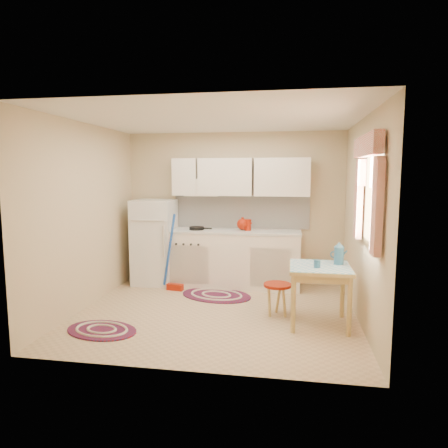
{
  "coord_description": "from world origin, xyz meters",
  "views": [
    {
      "loc": [
        0.93,
        -5.0,
        1.82
      ],
      "look_at": [
        0.06,
        0.25,
        1.15
      ],
      "focal_mm": 32.0,
      "sensor_mm": 36.0,
      "label": 1
    }
  ],
  "objects_px": {
    "table": "(319,296)",
    "fridge": "(155,242)",
    "stool": "(277,300)",
    "base_cabinets": "(230,259)"
  },
  "relations": [
    {
      "from": "base_cabinets",
      "to": "stool",
      "type": "bearing_deg",
      "value": -57.4
    },
    {
      "from": "table",
      "to": "stool",
      "type": "bearing_deg",
      "value": 155.61
    },
    {
      "from": "base_cabinets",
      "to": "table",
      "type": "distance_m",
      "value": 2.0
    },
    {
      "from": "fridge",
      "to": "stool",
      "type": "xyz_separation_m",
      "value": [
        2.07,
        -1.22,
        -0.49
      ]
    },
    {
      "from": "fridge",
      "to": "base_cabinets",
      "type": "bearing_deg",
      "value": 2.28
    },
    {
      "from": "fridge",
      "to": "table",
      "type": "xyz_separation_m",
      "value": [
        2.58,
        -1.45,
        -0.34
      ]
    },
    {
      "from": "fridge",
      "to": "base_cabinets",
      "type": "relative_size",
      "value": 0.62
    },
    {
      "from": "table",
      "to": "stool",
      "type": "distance_m",
      "value": 0.58
    },
    {
      "from": "base_cabinets",
      "to": "stool",
      "type": "height_order",
      "value": "base_cabinets"
    },
    {
      "from": "table",
      "to": "fridge",
      "type": "bearing_deg",
      "value": 150.59
    }
  ]
}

